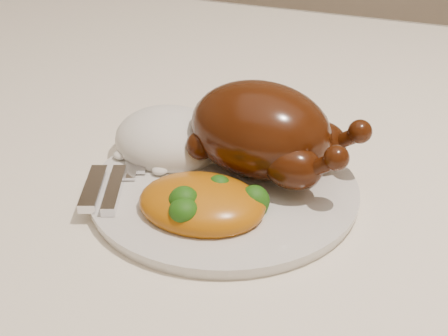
% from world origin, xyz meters
% --- Properties ---
extents(dining_table, '(1.60, 0.90, 0.76)m').
position_xyz_m(dining_table, '(0.00, 0.00, 0.67)').
color(dining_table, brown).
rests_on(dining_table, floor).
extents(tablecloth, '(1.73, 1.03, 0.18)m').
position_xyz_m(tablecloth, '(0.00, 0.00, 0.74)').
color(tablecloth, white).
rests_on(tablecloth, dining_table).
extents(dinner_plate, '(0.31, 0.31, 0.01)m').
position_xyz_m(dinner_plate, '(-0.06, -0.17, 0.77)').
color(dinner_plate, silver).
rests_on(dinner_plate, tablecloth).
extents(roast_chicken, '(0.20, 0.14, 0.10)m').
position_xyz_m(roast_chicken, '(-0.04, -0.12, 0.83)').
color(roast_chicken, '#3F1606').
rests_on(roast_chicken, dinner_plate).
extents(rice_mound, '(0.15, 0.15, 0.07)m').
position_xyz_m(rice_mound, '(-0.15, -0.12, 0.79)').
color(rice_mound, white).
rests_on(rice_mound, dinner_plate).
extents(mac_and_cheese, '(0.13, 0.10, 0.05)m').
position_xyz_m(mac_and_cheese, '(-0.06, -0.22, 0.79)').
color(mac_and_cheese, '#B1660B').
rests_on(mac_and_cheese, dinner_plate).
extents(cutlery, '(0.07, 0.19, 0.01)m').
position_xyz_m(cutlery, '(-0.17, -0.20, 0.79)').
color(cutlery, silver).
rests_on(cutlery, dinner_plate).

